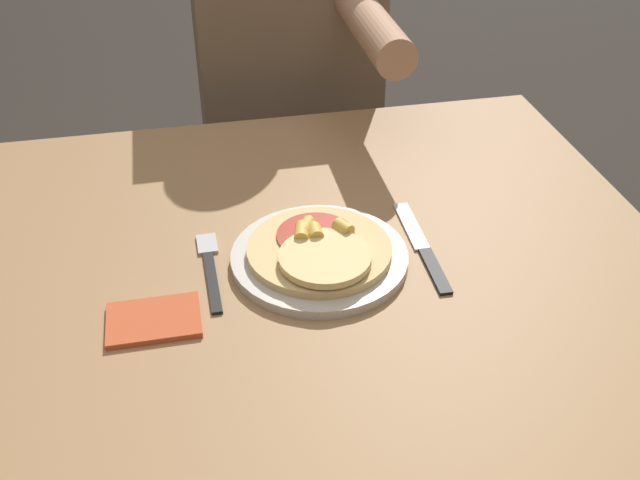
{
  "coord_description": "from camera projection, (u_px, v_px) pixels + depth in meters",
  "views": [
    {
      "loc": [
        -0.13,
        -0.81,
        1.38
      ],
      "look_at": [
        0.03,
        -0.0,
        0.79
      ],
      "focal_mm": 42.0,
      "sensor_mm": 36.0,
      "label": 1
    }
  ],
  "objects": [
    {
      "name": "pizza",
      "position": [
        320.0,
        251.0,
        1.02
      ],
      "size": [
        0.2,
        0.2,
        0.04
      ],
      "color": "#DBBC7A",
      "rests_on": "plate"
    },
    {
      "name": "person_diner",
      "position": [
        289.0,
        80.0,
        1.6
      ],
      "size": [
        0.37,
        0.52,
        1.24
      ],
      "color": "#2D2D38",
      "rests_on": "ground_plane"
    },
    {
      "name": "fork",
      "position": [
        210.0,
        266.0,
        1.02
      ],
      "size": [
        0.03,
        0.18,
        0.0
      ],
      "color": "black",
      "rests_on": "dining_table"
    },
    {
      "name": "plate",
      "position": [
        320.0,
        259.0,
        1.03
      ],
      "size": [
        0.24,
        0.24,
        0.01
      ],
      "color": "beige",
      "rests_on": "dining_table"
    },
    {
      "name": "knife",
      "position": [
        422.0,
        247.0,
        1.06
      ],
      "size": [
        0.02,
        0.22,
        0.0
      ],
      "color": "black",
      "rests_on": "dining_table"
    },
    {
      "name": "napkin",
      "position": [
        154.0,
        320.0,
        0.93
      ],
      "size": [
        0.12,
        0.08,
        0.01
      ],
      "color": "#C6512D",
      "rests_on": "dining_table"
    },
    {
      "name": "dining_table",
      "position": [
        297.0,
        326.0,
        1.1
      ],
      "size": [
        1.07,
        0.9,
        0.75
      ],
      "color": "#9E754C",
      "rests_on": "ground_plane"
    }
  ]
}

